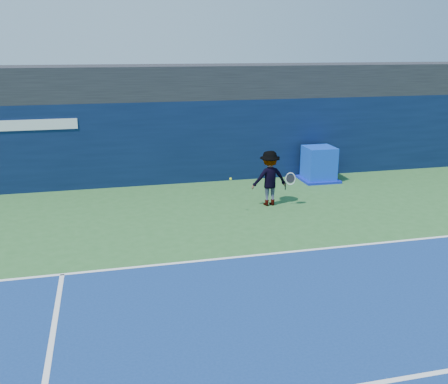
# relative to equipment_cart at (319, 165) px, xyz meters

# --- Properties ---
(ground) EXTENTS (80.00, 80.00, 0.00)m
(ground) POSITION_rel_equipment_cart_xyz_m (-3.88, -9.24, -0.59)
(ground) COLOR #2E642D
(ground) RESTS_ON ground
(baseline) EXTENTS (24.00, 0.10, 0.01)m
(baseline) POSITION_rel_equipment_cart_xyz_m (-3.88, -6.24, -0.58)
(baseline) COLOR white
(baseline) RESTS_ON ground
(service_line) EXTENTS (24.00, 0.10, 0.01)m
(service_line) POSITION_rel_equipment_cart_xyz_m (-3.88, -11.24, -0.58)
(service_line) COLOR white
(service_line) RESTS_ON ground
(stadium_band) EXTENTS (36.00, 3.00, 1.20)m
(stadium_band) POSITION_rel_equipment_cart_xyz_m (-3.88, 2.26, 3.01)
(stadium_band) COLOR black
(stadium_band) RESTS_ON back_wall_assembly
(back_wall_assembly) EXTENTS (36.00, 1.03, 3.00)m
(back_wall_assembly) POSITION_rel_equipment_cart_xyz_m (-3.88, 1.26, 0.92)
(back_wall_assembly) COLOR #091736
(back_wall_assembly) RESTS_ON ground
(equipment_cart) EXTENTS (1.35, 1.35, 1.28)m
(equipment_cart) POSITION_rel_equipment_cart_xyz_m (0.00, 0.00, 0.00)
(equipment_cart) COLOR #0D39C2
(equipment_cart) RESTS_ON ground
(tennis_player) EXTENTS (1.33, 0.74, 1.75)m
(tennis_player) POSITION_rel_equipment_cart_xyz_m (-2.79, -2.46, 0.29)
(tennis_player) COLOR white
(tennis_player) RESTS_ON ground
(tennis_ball) EXTENTS (0.07, 0.07, 0.07)m
(tennis_ball) POSITION_rel_equipment_cart_xyz_m (-4.22, -3.10, 0.52)
(tennis_ball) COLOR #C6E719
(tennis_ball) RESTS_ON ground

